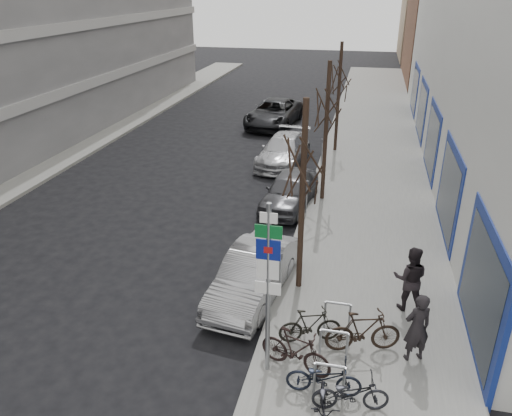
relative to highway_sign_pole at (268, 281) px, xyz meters
The scene contains 25 objects.
ground 3.44m from the highway_sign_pole, behind, with size 120.00×120.00×0.00m, color black.
sidewalk_east 10.50m from the highway_sign_pole, 78.15° to the left, with size 5.00×70.00×0.15m, color slate.
sidewalk_west 16.90m from the highway_sign_pole, 143.24° to the left, with size 3.00×70.00×0.15m, color slate.
brick_building_far 41.42m from the highway_sign_pole, 75.16° to the left, with size 12.00×14.00×8.00m, color brown.
tan_building_far 56.16m from the highway_sign_pole, 78.59° to the left, with size 13.00×12.00×9.00m, color #937A5B.
highway_sign_pole is the anchor object (origin of this frame).
bike_rack 2.36m from the highway_sign_pole, 23.59° to the left, with size 0.66×2.26×0.83m.
tree_near 3.88m from the highway_sign_pole, 86.74° to the left, with size 1.80×1.80×5.50m.
tree_mid 10.15m from the highway_sign_pole, 88.86° to the left, with size 1.80×1.80×5.50m.
tree_far 16.59m from the highway_sign_pole, 89.31° to the left, with size 1.80×1.80×5.50m.
meter_front 3.39m from the highway_sign_pole, 94.75° to the left, with size 0.10×0.08×1.27m.
meter_mid 8.65m from the highway_sign_pole, 91.68° to the left, with size 0.10×0.08×1.27m.
meter_back 14.10m from the highway_sign_pole, 91.02° to the left, with size 0.10×0.08×1.27m.
bike_near_left 2.61m from the highway_sign_pole, 42.21° to the right, with size 0.46×1.52×0.93m, color black.
bike_near_right 1.89m from the highway_sign_pole, 13.26° to the left, with size 0.51×1.71×1.04m, color black.
bike_mid_curb 2.28m from the highway_sign_pole, 18.92° to the right, with size 0.48×1.58×0.96m, color black.
bike_mid_inner 2.32m from the highway_sign_pole, 55.35° to the left, with size 0.45×1.53×0.93m, color black.
bike_far_curb 2.71m from the highway_sign_pole, 22.09° to the right, with size 0.47×1.55×0.95m, color black.
bike_far_inner 2.91m from the highway_sign_pole, 28.72° to the left, with size 0.53×1.79×1.09m, color black.
parked_car_front 3.55m from the highway_sign_pole, 108.97° to the left, with size 1.45×4.17×1.37m, color #949599.
parked_car_mid 9.45m from the highway_sign_pole, 96.19° to the left, with size 1.61×4.01×1.37m, color #47474C.
parked_car_back 14.49m from the highway_sign_pole, 98.44° to the left, with size 1.91×4.70×1.36m, color #AFAFB4.
lane_car 21.54m from the highway_sign_pole, 100.49° to the left, with size 2.57×5.58×1.55m, color black.
pedestrian_near 3.67m from the highway_sign_pole, 18.81° to the left, with size 0.63×0.41×1.72m, color black.
pedestrian_far 4.61m from the highway_sign_pole, 44.48° to the left, with size 0.67×0.46×1.83m, color black.
Camera 1 is at (4.07, -8.53, 8.02)m, focal length 35.00 mm.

